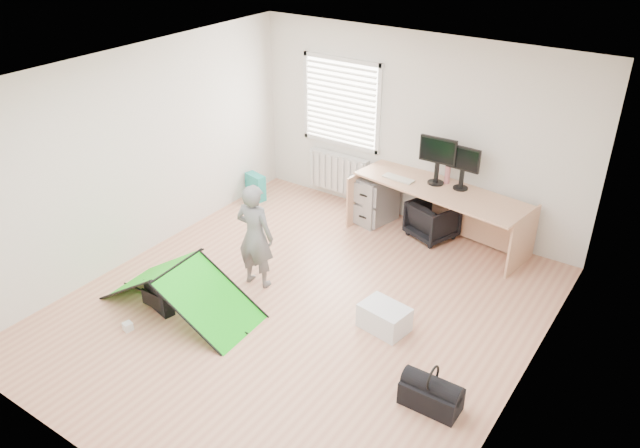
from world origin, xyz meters
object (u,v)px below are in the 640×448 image
Objects in this scene: filing_cabinet at (375,198)px; duffel_bag at (431,396)px; storage_crate at (384,318)px; kite at (180,287)px; thermos at (448,174)px; person at (255,236)px; laptop_bag at (159,297)px; monitor_left at (437,167)px; monitor_right at (462,174)px; office_chair at (433,220)px; desk at (438,215)px.

filing_cabinet is 1.25× the size of duffel_bag.
filing_cabinet is 2.57m from storage_crate.
kite is (-0.75, -3.16, -0.06)m from filing_cabinet.
thermos reaches higher than storage_crate.
thermos is at bearing -126.16° from person.
thermos is 0.61× the size of laptop_bag.
storage_crate is (2.13, 0.99, -0.15)m from kite.
monitor_left is at bearing 114.95° from duffel_bag.
storage_crate reaches higher than duffel_bag.
monitor_right is 0.83m from office_chair.
filing_cabinet is 1.42m from monitor_right.
duffel_bag is at bearing -57.49° from desk.
person is at bearing -120.07° from thermos.
filing_cabinet is at bearing 122.50° from storage_crate.
kite is 2.35m from storage_crate.
filing_cabinet reaches higher than duffel_bag.
monitor_right is at bearing 55.12° from kite.
office_chair is at bearing -166.61° from monitor_right.
office_chair is at bearing -125.62° from person.
filing_cabinet is 1.36× the size of storage_crate.
duffel_bag is (3.06, 0.21, -0.17)m from kite.
storage_crate is 1.19× the size of laptop_bag.
laptop_bag is (-0.20, -0.16, -0.13)m from kite.
filing_cabinet is 3.76m from duffel_bag.
person reaches higher than filing_cabinet.
monitor_right is 0.81× the size of duffel_bag.
desk is 2.13m from storage_crate.
laptop_bag is at bearing 81.43° from office_chair.
filing_cabinet is 1.40× the size of monitor_left.
storage_crate is at bearing 122.64° from office_chair.
desk is 2.59m from person.
filing_cabinet is at bearing -179.77° from monitor_left.
storage_crate is 0.92× the size of duffel_bag.
kite is (-1.67, -3.16, 0.03)m from office_chair.
laptop_bag is (-1.87, -3.32, -0.10)m from office_chair.
duffel_bag is at bearing 159.32° from person.
office_chair is 0.31× the size of kite.
laptop_bag is (-1.97, -3.24, -0.24)m from desk.
desk is at bearing 99.57° from storage_crate.
desk is 5.20× the size of monitor_right.
thermos is (0.12, 0.09, -0.11)m from monitor_left.
duffel_bag is at bearing -40.00° from storage_crate.
thermos reaches higher than desk.
kite is (-1.78, -3.08, -0.11)m from desk.
kite is at bearing 60.45° from person.
filing_cabinet is at bearing -105.13° from person.
storage_crate is at bearing -81.16° from thermos.
desk is 0.67m from monitor_left.
person is at bearing 73.98° from laptop_bag.
monitor_right is at bearing 70.09° from laptop_bag.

